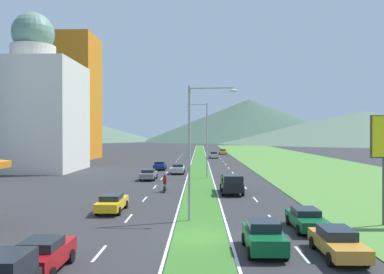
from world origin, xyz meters
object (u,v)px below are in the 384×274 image
(car_0, at_px, (43,255))
(street_lamp_mid, at_px, (205,135))
(car_6, at_px, (112,203))
(car_9, at_px, (223,152))
(car_1, at_px, (160,165))
(car_4, at_px, (178,169))
(car_5, at_px, (264,236))
(car_7, at_px, (337,242))
(street_lamp_near, at_px, (195,143))
(car_3, at_px, (214,155))
(car_8, at_px, (306,219))
(motorcycle_rider, at_px, (165,185))
(pickup_truck_1, at_px, (232,184))
(car_2, at_px, (149,174))

(car_0, bearing_deg, street_lamp_mid, -11.62)
(car_6, height_order, car_9, car_9)
(car_1, xyz_separation_m, car_4, (3.41, -6.42, 0.03))
(car_5, bearing_deg, car_7, 77.73)
(street_lamp_near, height_order, car_3, street_lamp_near)
(car_8, bearing_deg, car_0, -59.51)
(motorcycle_rider, bearing_deg, car_0, 172.42)
(car_5, bearing_deg, car_9, 177.91)
(street_lamp_near, xyz_separation_m, car_4, (-2.89, 32.82, -4.65))
(car_3, bearing_deg, street_lamp_mid, -3.60)
(car_0, height_order, car_8, car_0)
(car_8, bearing_deg, car_7, 0.68)
(car_5, distance_m, car_6, 14.43)
(street_lamp_near, height_order, car_1, street_lamp_near)
(car_5, bearing_deg, pickup_truck_1, -179.88)
(street_lamp_mid, relative_size, car_8, 2.24)
(street_lamp_near, relative_size, car_8, 2.07)
(car_6, height_order, car_7, car_7)
(street_lamp_mid, height_order, car_9, street_lamp_mid)
(car_1, relative_size, car_5, 1.12)
(car_1, distance_m, car_4, 7.27)
(car_6, bearing_deg, car_1, -0.25)
(street_lamp_mid, bearing_deg, pickup_truck_1, -79.28)
(car_5, bearing_deg, motorcycle_rider, -161.84)
(street_lamp_near, relative_size, car_2, 1.98)
(car_5, bearing_deg, car_4, -170.75)
(street_lamp_mid, height_order, car_7, street_lamp_mid)
(car_3, xyz_separation_m, car_5, (-0.20, -78.07, 0.02))
(street_lamp_near, xyz_separation_m, street_lamp_mid, (0.99, 26.22, 0.38))
(car_0, bearing_deg, car_9, -7.79)
(car_5, height_order, motorcycle_rider, motorcycle_rider)
(car_0, distance_m, car_9, 100.66)
(car_0, height_order, car_5, car_5)
(car_2, distance_m, car_9, 66.08)
(car_3, height_order, car_8, car_3)
(car_3, bearing_deg, car_5, -0.15)
(pickup_truck_1, relative_size, motorcycle_rider, 2.70)
(car_7, bearing_deg, car_4, -166.19)
(street_lamp_mid, xyz_separation_m, car_2, (-7.35, -1.47, -5.07))
(motorcycle_rider, bearing_deg, street_lamp_mid, -19.25)
(car_5, xyz_separation_m, motorcycle_rider, (-6.90, 21.03, -0.06))
(car_4, relative_size, car_7, 1.05)
(car_0, height_order, car_3, car_3)
(street_lamp_mid, xyz_separation_m, car_6, (-7.45, -22.95, -5.09))
(street_lamp_near, distance_m, street_lamp_mid, 26.24)
(street_lamp_mid, distance_m, car_3, 45.14)
(car_1, xyz_separation_m, car_9, (13.43, 50.20, 0.03))
(car_0, bearing_deg, car_4, -4.81)
(street_lamp_near, distance_m, car_0, 13.05)
(street_lamp_mid, height_order, car_3, street_lamp_mid)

